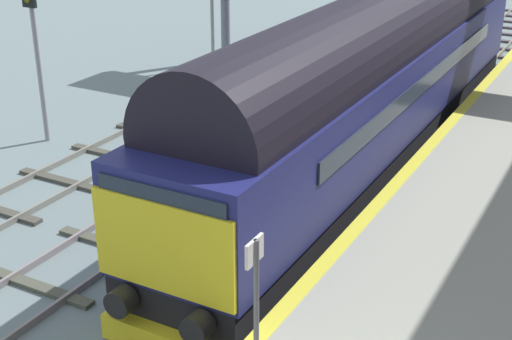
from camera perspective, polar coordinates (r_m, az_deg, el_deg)
name	(u,v)px	position (r m, az deg, el deg)	size (l,w,h in m)	color
ground_plane	(265,262)	(15.11, 0.67, -7.20)	(140.00, 140.00, 0.00)	slate
track_main	(265,260)	(15.08, 0.67, -7.02)	(2.50, 60.00, 0.15)	gray
track_adjacent_west	(136,224)	(16.69, -9.38, -4.16)	(2.50, 60.00, 0.15)	gray
track_adjacent_far_west	(30,194)	(18.70, -17.25, -1.81)	(2.50, 60.00, 0.15)	slate
station_platform	(439,287)	(13.78, 14.16, -8.87)	(4.00, 44.00, 1.01)	#9FA190
diesel_locomotive	(375,73)	(19.29, 9.31, 7.46)	(2.74, 19.39, 4.68)	black
signal_post_mid	(36,45)	(21.40, -16.85, 9.37)	(0.44, 0.22, 4.60)	gray
platform_number_sign	(256,284)	(10.03, -0.04, -8.89)	(0.10, 0.44, 2.01)	slate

